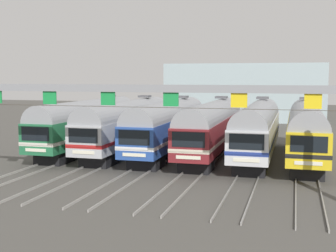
{
  "coord_description": "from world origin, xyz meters",
  "views": [
    {
      "loc": [
        8.85,
        -38.88,
        6.94
      ],
      "look_at": [
        -1.19,
        -2.88,
        2.89
      ],
      "focal_mm": 48.98,
      "sensor_mm": 36.0,
      "label": 1
    }
  ],
  "objects_px": {
    "commuter_train_blue": "(168,125)",
    "commuter_train_yellow": "(306,129)",
    "commuter_train_stainless": "(127,123)",
    "commuter_train_silver": "(258,127)",
    "commuter_train_green": "(88,122)",
    "catenary_gantry": "(139,104)",
    "commuter_train_maroon": "(212,126)"
  },
  "relations": [
    {
      "from": "commuter_train_stainless",
      "to": "commuter_train_silver",
      "type": "xyz_separation_m",
      "value": [
        11.69,
        0.0,
        0.0
      ]
    },
    {
      "from": "commuter_train_blue",
      "to": "catenary_gantry",
      "type": "height_order",
      "value": "catenary_gantry"
    },
    {
      "from": "commuter_train_maroon",
      "to": "commuter_train_silver",
      "type": "distance_m",
      "value": 3.9
    },
    {
      "from": "commuter_train_stainless",
      "to": "commuter_train_silver",
      "type": "relative_size",
      "value": 1.0
    },
    {
      "from": "catenary_gantry",
      "to": "commuter_train_maroon",
      "type": "bearing_deg",
      "value": 81.79
    },
    {
      "from": "commuter_train_stainless",
      "to": "catenary_gantry",
      "type": "xyz_separation_m",
      "value": [
        5.85,
        -13.5,
        2.64
      ]
    },
    {
      "from": "commuter_train_green",
      "to": "commuter_train_blue",
      "type": "distance_m",
      "value": 7.8
    },
    {
      "from": "commuter_train_silver",
      "to": "commuter_train_blue",
      "type": "bearing_deg",
      "value": 180.0
    },
    {
      "from": "commuter_train_yellow",
      "to": "catenary_gantry",
      "type": "bearing_deg",
      "value": -125.82
    },
    {
      "from": "commuter_train_green",
      "to": "commuter_train_stainless",
      "type": "height_order",
      "value": "same"
    },
    {
      "from": "commuter_train_blue",
      "to": "commuter_train_maroon",
      "type": "relative_size",
      "value": 1.0
    },
    {
      "from": "commuter_train_green",
      "to": "catenary_gantry",
      "type": "distance_m",
      "value": 16.86
    },
    {
      "from": "commuter_train_blue",
      "to": "commuter_train_yellow",
      "type": "bearing_deg",
      "value": 0.0
    },
    {
      "from": "commuter_train_maroon",
      "to": "commuter_train_silver",
      "type": "xyz_separation_m",
      "value": [
        3.9,
        0.0,
        0.0
      ]
    },
    {
      "from": "commuter_train_blue",
      "to": "commuter_train_yellow",
      "type": "height_order",
      "value": "same"
    },
    {
      "from": "commuter_train_blue",
      "to": "commuter_train_green",
      "type": "bearing_deg",
      "value": 180.0
    },
    {
      "from": "commuter_train_silver",
      "to": "commuter_train_stainless",
      "type": "bearing_deg",
      "value": 180.0
    },
    {
      "from": "commuter_train_maroon",
      "to": "commuter_train_yellow",
      "type": "height_order",
      "value": "same"
    },
    {
      "from": "commuter_train_green",
      "to": "commuter_train_blue",
      "type": "relative_size",
      "value": 1.0
    },
    {
      "from": "commuter_train_stainless",
      "to": "commuter_train_silver",
      "type": "bearing_deg",
      "value": 0.0
    },
    {
      "from": "commuter_train_stainless",
      "to": "commuter_train_green",
      "type": "bearing_deg",
      "value": 180.0
    },
    {
      "from": "commuter_train_green",
      "to": "commuter_train_silver",
      "type": "height_order",
      "value": "same"
    },
    {
      "from": "commuter_train_blue",
      "to": "catenary_gantry",
      "type": "relative_size",
      "value": 0.73
    },
    {
      "from": "commuter_train_stainless",
      "to": "commuter_train_blue",
      "type": "xyz_separation_m",
      "value": [
        3.9,
        0.0,
        0.0
      ]
    },
    {
      "from": "commuter_train_blue",
      "to": "commuter_train_silver",
      "type": "relative_size",
      "value": 1.0
    },
    {
      "from": "commuter_train_blue",
      "to": "commuter_train_silver",
      "type": "xyz_separation_m",
      "value": [
        7.8,
        0.0,
        0.0
      ]
    },
    {
      "from": "commuter_train_stainless",
      "to": "commuter_train_blue",
      "type": "bearing_deg",
      "value": 0.0
    },
    {
      "from": "commuter_train_blue",
      "to": "catenary_gantry",
      "type": "bearing_deg",
      "value": -81.79
    },
    {
      "from": "commuter_train_blue",
      "to": "commuter_train_yellow",
      "type": "distance_m",
      "value": 11.69
    },
    {
      "from": "commuter_train_yellow",
      "to": "commuter_train_blue",
      "type": "bearing_deg",
      "value": 180.0
    },
    {
      "from": "commuter_train_stainless",
      "to": "catenary_gantry",
      "type": "height_order",
      "value": "catenary_gantry"
    },
    {
      "from": "commuter_train_maroon",
      "to": "commuter_train_blue",
      "type": "bearing_deg",
      "value": 180.0
    }
  ]
}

